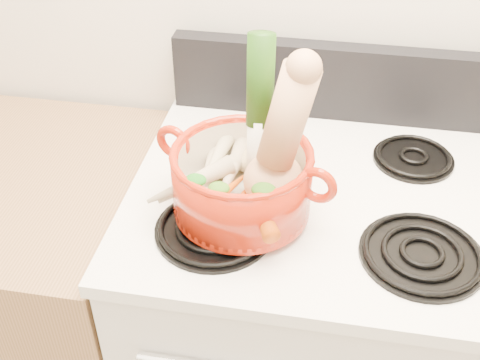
% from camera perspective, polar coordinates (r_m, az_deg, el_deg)
% --- Properties ---
extents(stove_body, '(0.76, 0.65, 0.92)m').
position_cam_1_polar(stove_body, '(1.59, 6.21, -14.85)').
color(stove_body, silver).
rests_on(stove_body, floor).
extents(cooktop, '(0.78, 0.67, 0.03)m').
position_cam_1_polar(cooktop, '(1.25, 7.65, -1.50)').
color(cooktop, white).
rests_on(cooktop, stove_body).
extents(control_backsplash, '(0.76, 0.05, 0.18)m').
position_cam_1_polar(control_backsplash, '(1.44, 8.84, 9.22)').
color(control_backsplash, black).
rests_on(control_backsplash, cooktop).
extents(burner_front_left, '(0.22, 0.22, 0.02)m').
position_cam_1_polar(burner_front_left, '(1.13, -2.48, -4.57)').
color(burner_front_left, black).
rests_on(burner_front_left, cooktop).
extents(burner_front_right, '(0.22, 0.22, 0.02)m').
position_cam_1_polar(burner_front_right, '(1.13, 16.87, -6.66)').
color(burner_front_right, black).
rests_on(burner_front_right, cooktop).
extents(burner_back_left, '(0.17, 0.17, 0.02)m').
position_cam_1_polar(burner_back_left, '(1.36, 0.17, 3.83)').
color(burner_back_left, black).
rests_on(burner_back_left, cooktop).
extents(burner_back_right, '(0.17, 0.17, 0.02)m').
position_cam_1_polar(burner_back_right, '(1.36, 16.14, 2.11)').
color(burner_back_right, black).
rests_on(burner_back_right, cooktop).
extents(dutch_oven, '(0.32, 0.32, 0.13)m').
position_cam_1_polar(dutch_oven, '(1.12, 0.18, -0.13)').
color(dutch_oven, '#A11D09').
rests_on(dutch_oven, burner_front_left).
extents(pot_handle_left, '(0.07, 0.04, 0.07)m').
position_cam_1_polar(pot_handle_left, '(1.15, -6.35, 3.62)').
color(pot_handle_left, '#A11D09').
rests_on(pot_handle_left, dutch_oven).
extents(pot_handle_right, '(0.07, 0.04, 0.07)m').
position_cam_1_polar(pot_handle_right, '(1.05, 7.37, -0.48)').
color(pot_handle_right, '#A11D09').
rests_on(pot_handle_right, dutch_oven).
extents(squash, '(0.21, 0.18, 0.30)m').
position_cam_1_polar(squash, '(1.05, 4.38, 3.88)').
color(squash, tan).
rests_on(squash, dutch_oven).
extents(leek, '(0.05, 0.08, 0.32)m').
position_cam_1_polar(leek, '(1.09, 1.84, 6.40)').
color(leek, white).
rests_on(leek, dutch_oven).
extents(ginger, '(0.10, 0.08, 0.05)m').
position_cam_1_polar(ginger, '(1.19, 1.62, 1.77)').
color(ginger, tan).
rests_on(ginger, dutch_oven).
extents(parsnip_0, '(0.04, 0.21, 0.06)m').
position_cam_1_polar(parsnip_0, '(1.17, -2.95, 0.71)').
color(parsnip_0, beige).
rests_on(parsnip_0, dutch_oven).
extents(parsnip_1, '(0.15, 0.15, 0.05)m').
position_cam_1_polar(parsnip_1, '(1.15, -3.95, 0.01)').
color(parsnip_1, beige).
rests_on(parsnip_1, dutch_oven).
extents(parsnip_2, '(0.06, 0.19, 0.06)m').
position_cam_1_polar(parsnip_2, '(1.16, -0.66, 1.35)').
color(parsnip_2, beige).
rests_on(parsnip_2, dutch_oven).
extents(parsnip_3, '(0.16, 0.14, 0.05)m').
position_cam_1_polar(parsnip_3, '(1.12, -4.76, -0.09)').
color(parsnip_3, beige).
rests_on(parsnip_3, dutch_oven).
extents(parsnip_4, '(0.07, 0.20, 0.05)m').
position_cam_1_polar(parsnip_4, '(1.17, -2.16, 2.29)').
color(parsnip_4, beige).
rests_on(parsnip_4, dutch_oven).
extents(carrot_0, '(0.07, 0.15, 0.04)m').
position_cam_1_polar(carrot_0, '(1.10, -0.10, -2.21)').
color(carrot_0, '#C74109').
rests_on(carrot_0, dutch_oven).
extents(carrot_1, '(0.09, 0.13, 0.04)m').
position_cam_1_polar(carrot_1, '(1.11, -1.82, -1.59)').
color(carrot_1, '#DE550B').
rests_on(carrot_1, dutch_oven).
extents(carrot_2, '(0.10, 0.17, 0.05)m').
position_cam_1_polar(carrot_2, '(1.08, 1.76, -2.32)').
color(carrot_2, '#BF3E09').
rests_on(carrot_2, dutch_oven).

